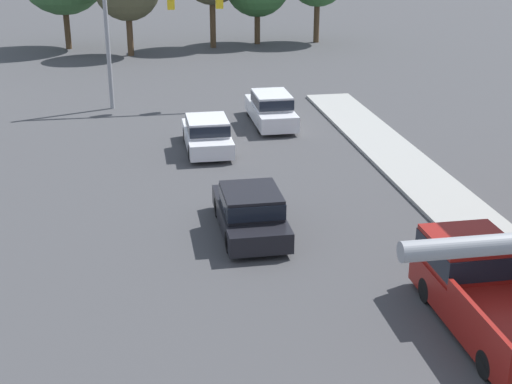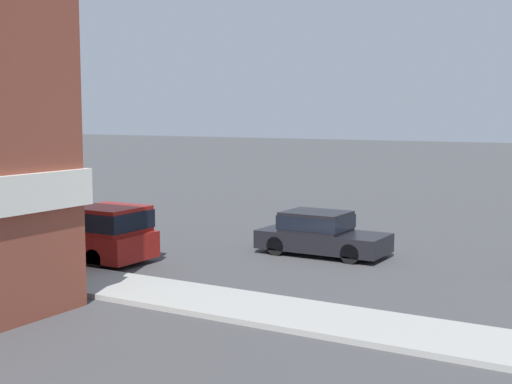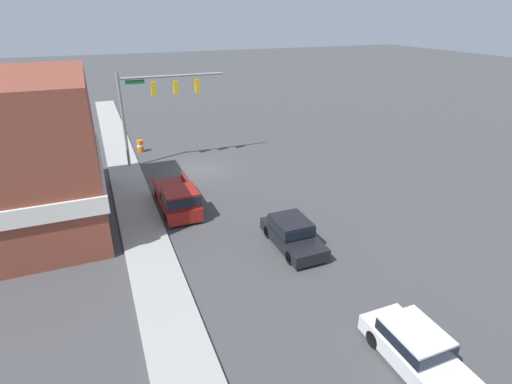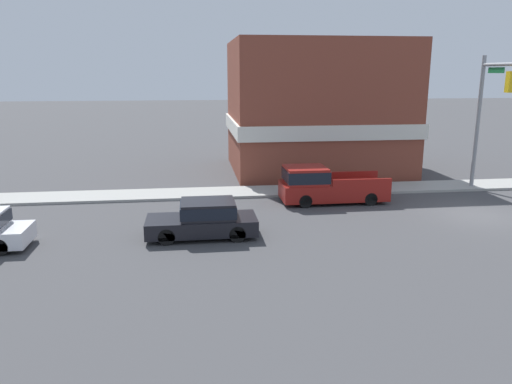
{
  "view_description": "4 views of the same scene",
  "coord_description": "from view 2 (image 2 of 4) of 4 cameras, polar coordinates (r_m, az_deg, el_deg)",
  "views": [
    {
      "loc": [
        -4.86,
        -7.67,
        9.47
      ],
      "look_at": [
        -1.48,
        11.85,
        1.74
      ],
      "focal_mm": 50.0,
      "sensor_mm": 36.0,
      "label": 1
    },
    {
      "loc": [
        20.5,
        23.16,
        4.89
      ],
      "look_at": [
        1.48,
        11.95,
        2.42
      ],
      "focal_mm": 50.0,
      "sensor_mm": 36.0,
      "label": 2
    },
    {
      "loc": [
        7.2,
        29.01,
        11.49
      ],
      "look_at": [
        -0.77,
        9.5,
        1.89
      ],
      "focal_mm": 28.0,
      "sensor_mm": 36.0,
      "label": 3
    },
    {
      "loc": [
        -20.97,
        13.15,
        6.55
      ],
      "look_at": [
        -0.91,
        10.57,
        1.66
      ],
      "focal_mm": 35.0,
      "sensor_mm": 36.0,
      "label": 4
    }
  ],
  "objects": [
    {
      "name": "ground_plane",
      "position": [
        31.31,
        -17.76,
        -2.92
      ],
      "size": [
        200.0,
        200.0,
        0.0
      ],
      "primitive_type": "plane",
      "color": "#424244"
    },
    {
      "name": "car_lead",
      "position": [
        24.68,
        5.14,
        -3.25
      ],
      "size": [
        1.9,
        4.44,
        1.5
      ],
      "color": "black",
      "rests_on": "ground"
    },
    {
      "name": "pickup_truck_parked",
      "position": [
        24.27,
        -13.26,
        -3.22
      ],
      "size": [
        2.08,
        5.39,
        1.87
      ],
      "color": "black",
      "rests_on": "ground"
    }
  ]
}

